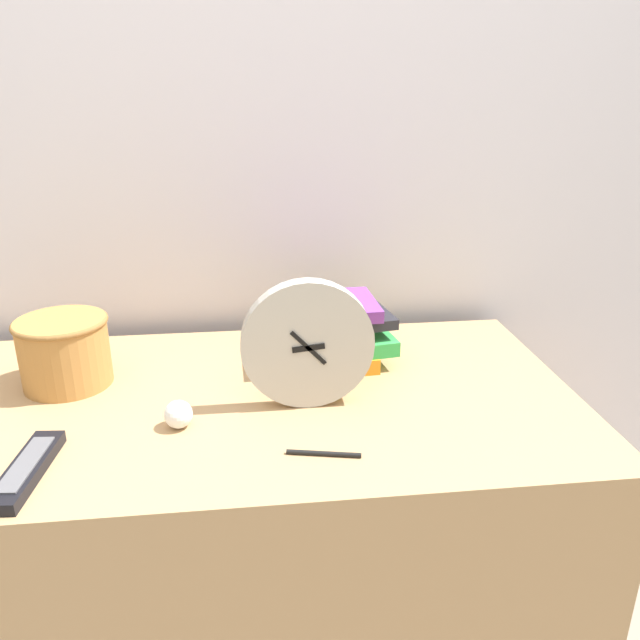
# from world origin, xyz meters

# --- Properties ---
(wall_back) EXTENTS (6.00, 0.04, 2.40)m
(wall_back) POSITION_xyz_m (0.00, 0.76, 1.20)
(wall_back) COLOR silver
(wall_back) RESTS_ON ground_plane
(desk) EXTENTS (1.38, 0.69, 0.75)m
(desk) POSITION_xyz_m (0.00, 0.34, 0.38)
(desk) COLOR tan
(desk) RESTS_ON ground_plane
(desk_clock) EXTENTS (0.24, 0.04, 0.24)m
(desk_clock) POSITION_xyz_m (0.16, 0.30, 0.87)
(desk_clock) COLOR #B7B2A8
(desk_clock) RESTS_ON desk
(book_stack) EXTENTS (0.25, 0.21, 0.14)m
(book_stack) POSITION_xyz_m (0.23, 0.48, 0.82)
(book_stack) COLOR orange
(book_stack) RESTS_ON desk
(basket) EXTENTS (0.18, 0.18, 0.14)m
(basket) POSITION_xyz_m (-0.31, 0.44, 0.83)
(basket) COLOR #B27A3D
(basket) RESTS_ON desk
(tv_remote) EXTENTS (0.07, 0.20, 0.02)m
(tv_remote) POSITION_xyz_m (-0.29, 0.12, 0.76)
(tv_remote) COLOR black
(tv_remote) RESTS_ON desk
(crumpled_paper_ball) EXTENTS (0.05, 0.05, 0.05)m
(crumpled_paper_ball) POSITION_xyz_m (-0.07, 0.24, 0.78)
(crumpled_paper_ball) COLOR white
(crumpled_paper_ball) RESTS_ON desk
(pen) EXTENTS (0.12, 0.03, 0.01)m
(pen) POSITION_xyz_m (0.17, 0.12, 0.75)
(pen) COLOR black
(pen) RESTS_ON desk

